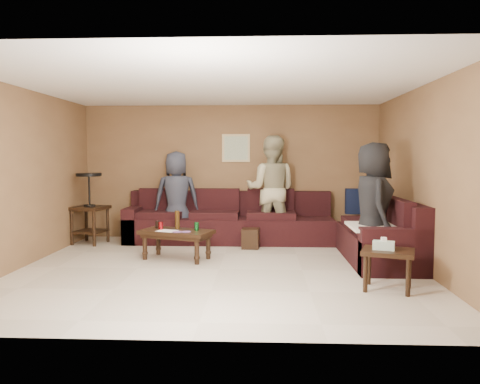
% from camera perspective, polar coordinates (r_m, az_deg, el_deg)
% --- Properties ---
extents(room, '(5.60, 5.50, 2.50)m').
position_cam_1_polar(room, '(6.33, -2.63, 5.41)').
color(room, beige).
rests_on(room, ground).
extents(sectional_sofa, '(4.65, 2.90, 0.97)m').
position_cam_1_polar(sectional_sofa, '(7.91, 4.32, -4.52)').
color(sectional_sofa, black).
rests_on(sectional_sofa, ground).
extents(coffee_table, '(1.17, 0.84, 0.72)m').
position_cam_1_polar(coffee_table, '(7.11, -7.76, -5.15)').
color(coffee_table, black).
rests_on(coffee_table, ground).
extents(end_table_left, '(0.65, 0.65, 1.25)m').
position_cam_1_polar(end_table_left, '(8.68, -17.86, -1.74)').
color(end_table_left, black).
rests_on(end_table_left, ground).
extents(side_table_right, '(0.69, 0.63, 0.62)m').
position_cam_1_polar(side_table_right, '(5.70, 17.53, -7.36)').
color(side_table_right, black).
rests_on(side_table_right, ground).
extents(waste_bin, '(0.31, 0.31, 0.34)m').
position_cam_1_polar(waste_bin, '(7.90, 1.31, -5.67)').
color(waste_bin, black).
rests_on(waste_bin, ground).
extents(wall_art, '(0.52, 0.04, 0.52)m').
position_cam_1_polar(wall_art, '(8.79, -0.49, 5.37)').
color(wall_art, tan).
rests_on(wall_art, ground).
extents(person_left, '(0.88, 0.66, 1.64)m').
position_cam_1_polar(person_left, '(8.49, -7.73, -0.58)').
color(person_left, '#2C303D').
rests_on(person_left, ground).
extents(person_middle, '(1.04, 0.87, 1.91)m').
position_cam_1_polar(person_middle, '(8.36, 3.80, 0.31)').
color(person_middle, tan).
rests_on(person_middle, ground).
extents(person_right, '(0.56, 0.86, 1.74)m').
position_cam_1_polar(person_right, '(6.76, 15.93, -1.53)').
color(person_right, black).
rests_on(person_right, ground).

